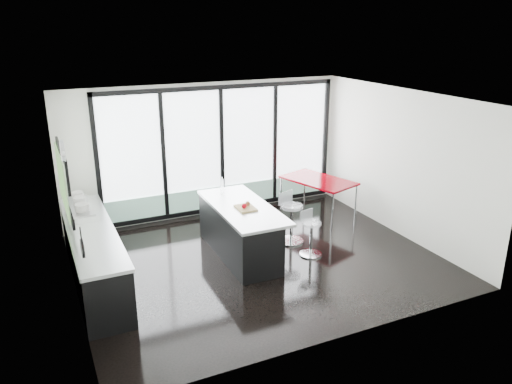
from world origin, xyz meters
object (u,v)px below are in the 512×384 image
bar_stool_far (291,224)px  bar_stool_near (311,239)px  island (239,230)px  red_table (318,198)px

bar_stool_far → bar_stool_near: bearing=-104.7°
island → red_table: size_ratio=1.48×
bar_stool_far → red_table: size_ratio=0.49×
red_table → island: bearing=-155.7°
bar_stool_near → bar_stool_far: 0.64m
island → bar_stool_near: bearing=-26.4°
red_table → bar_stool_near: bearing=-124.8°
bar_stool_near → red_table: size_ratio=0.42×
island → bar_stool_far: 1.10m
island → red_table: bearing=24.3°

